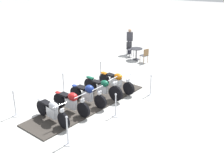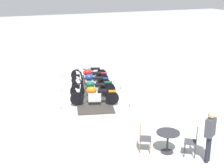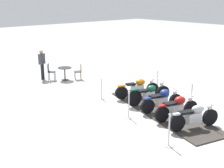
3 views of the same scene
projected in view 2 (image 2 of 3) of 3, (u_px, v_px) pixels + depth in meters
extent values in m
plane|color=silver|center=(92.00, 92.00, 17.17)|extent=(80.00, 80.00, 0.00)
cube|color=#38332D|center=(92.00, 91.00, 17.16)|extent=(6.40, 3.19, 0.05)
cylinder|color=black|center=(76.00, 75.00, 18.90)|extent=(0.32, 0.64, 0.63)
cylinder|color=black|center=(101.00, 75.00, 18.98)|extent=(0.32, 0.64, 0.63)
cube|color=silver|center=(89.00, 74.00, 18.92)|extent=(0.37, 0.58, 0.42)
ellipsoid|color=#B7BAC1|center=(86.00, 68.00, 18.81)|extent=(0.45, 0.58, 0.30)
cube|color=black|center=(95.00, 69.00, 18.85)|extent=(0.42, 0.58, 0.08)
cube|color=#B7BAC1|center=(101.00, 69.00, 18.87)|extent=(0.25, 0.37, 0.06)
cylinder|color=silver|center=(78.00, 70.00, 18.82)|extent=(0.16, 0.30, 0.54)
cylinder|color=silver|center=(79.00, 65.00, 18.73)|extent=(0.62, 0.25, 0.04)
sphere|color=silver|center=(77.00, 68.00, 18.78)|extent=(0.18, 0.18, 0.18)
cylinder|color=black|center=(77.00, 80.00, 17.89)|extent=(0.25, 0.64, 0.64)
cylinder|color=black|center=(103.00, 79.00, 18.11)|extent=(0.25, 0.64, 0.64)
cube|color=silver|center=(90.00, 78.00, 17.98)|extent=(0.31, 0.56, 0.42)
ellipsoid|color=#AD1919|center=(88.00, 72.00, 17.85)|extent=(0.44, 0.55, 0.34)
cube|color=black|center=(96.00, 73.00, 17.94)|extent=(0.41, 0.54, 0.08)
cube|color=#AD1919|center=(103.00, 73.00, 18.00)|extent=(0.21, 0.37, 0.06)
cylinder|color=silver|center=(78.00, 75.00, 17.82)|extent=(0.13, 0.28, 0.55)
cylinder|color=silver|center=(80.00, 70.00, 17.73)|extent=(0.66, 0.19, 0.04)
sphere|color=silver|center=(78.00, 73.00, 17.77)|extent=(0.18, 0.18, 0.18)
cylinder|color=black|center=(78.00, 86.00, 16.94)|extent=(0.25, 0.63, 0.62)
cylinder|color=black|center=(105.00, 85.00, 17.18)|extent=(0.25, 0.63, 0.62)
cube|color=silver|center=(91.00, 84.00, 17.04)|extent=(0.31, 0.50, 0.42)
ellipsoid|color=navy|center=(89.00, 77.00, 16.91)|extent=(0.43, 0.50, 0.35)
cube|color=black|center=(98.00, 78.00, 17.00)|extent=(0.41, 0.55, 0.08)
cube|color=navy|center=(105.00, 78.00, 17.08)|extent=(0.21, 0.37, 0.06)
cylinder|color=silver|center=(79.00, 81.00, 16.87)|extent=(0.13, 0.29, 0.53)
cylinder|color=silver|center=(80.00, 75.00, 16.79)|extent=(0.69, 0.19, 0.04)
sphere|color=silver|center=(78.00, 79.00, 16.83)|extent=(0.18, 0.18, 0.18)
cylinder|color=black|center=(77.00, 91.00, 15.99)|extent=(0.27, 0.72, 0.72)
cylinder|color=black|center=(108.00, 90.00, 16.23)|extent=(0.27, 0.72, 0.72)
cube|color=silver|center=(93.00, 90.00, 16.10)|extent=(0.31, 0.54, 0.36)
ellipsoid|color=#0F5138|center=(90.00, 84.00, 15.99)|extent=(0.39, 0.48, 0.30)
cube|color=black|center=(100.00, 85.00, 16.08)|extent=(0.37, 0.54, 0.08)
cube|color=#0F5138|center=(108.00, 82.00, 16.11)|extent=(0.22, 0.41, 0.06)
cylinder|color=silver|center=(79.00, 85.00, 15.91)|extent=(0.14, 0.34, 0.61)
cylinder|color=silver|center=(81.00, 78.00, 15.81)|extent=(0.66, 0.19, 0.04)
sphere|color=silver|center=(79.00, 82.00, 15.86)|extent=(0.18, 0.18, 0.18)
cylinder|color=black|center=(77.00, 99.00, 15.14)|extent=(0.34, 0.63, 0.62)
cylinder|color=black|center=(112.00, 98.00, 15.23)|extent=(0.34, 0.63, 0.62)
cube|color=silver|center=(95.00, 97.00, 15.16)|extent=(0.43, 0.64, 0.43)
ellipsoid|color=#D16B0F|center=(91.00, 90.00, 15.05)|extent=(0.45, 0.55, 0.31)
cube|color=black|center=(102.00, 91.00, 15.09)|extent=(0.40, 0.50, 0.08)
cube|color=#D16B0F|center=(112.00, 91.00, 15.13)|extent=(0.27, 0.38, 0.06)
cylinder|color=silver|center=(79.00, 93.00, 15.06)|extent=(0.17, 0.32, 0.52)
cylinder|color=silver|center=(80.00, 87.00, 14.97)|extent=(0.63, 0.25, 0.04)
sphere|color=silver|center=(78.00, 91.00, 15.03)|extent=(0.18, 0.18, 0.18)
cylinder|color=silver|center=(62.00, 78.00, 19.45)|extent=(0.32, 0.32, 0.03)
cylinder|color=silver|center=(61.00, 70.00, 19.29)|extent=(0.05, 0.05, 1.02)
sphere|color=silver|center=(61.00, 61.00, 19.12)|extent=(0.09, 0.09, 0.09)
cylinder|color=silver|center=(60.00, 112.00, 14.49)|extent=(0.30, 0.30, 0.03)
cylinder|color=silver|center=(60.00, 102.00, 14.34)|extent=(0.05, 0.05, 0.92)
sphere|color=silver|center=(59.00, 92.00, 14.19)|extent=(0.09, 0.09, 0.09)
cylinder|color=silver|center=(115.00, 76.00, 19.85)|extent=(0.33, 0.33, 0.03)
cylinder|color=silver|center=(115.00, 68.00, 19.69)|extent=(0.05, 0.05, 1.03)
sphere|color=silver|center=(115.00, 59.00, 19.52)|extent=(0.09, 0.09, 0.09)
cylinder|color=silver|center=(121.00, 90.00, 17.37)|extent=(0.31, 0.31, 0.03)
cylinder|color=silver|center=(122.00, 81.00, 17.21)|extent=(0.05, 0.05, 1.02)
sphere|color=silver|center=(122.00, 71.00, 17.04)|extent=(0.09, 0.09, 0.09)
cylinder|color=silver|center=(61.00, 93.00, 16.97)|extent=(0.34, 0.34, 0.03)
cylinder|color=silver|center=(61.00, 84.00, 16.82)|extent=(0.05, 0.05, 0.91)
sphere|color=silver|center=(60.00, 75.00, 16.68)|extent=(0.09, 0.09, 0.09)
cylinder|color=silver|center=(131.00, 109.00, 14.89)|extent=(0.33, 0.33, 0.03)
cylinder|color=silver|center=(131.00, 99.00, 14.75)|extent=(0.05, 0.05, 0.90)
sphere|color=silver|center=(131.00, 89.00, 14.60)|extent=(0.09, 0.09, 0.09)
cylinder|color=#2D2D33|center=(167.00, 152.00, 11.16)|extent=(0.44, 0.44, 0.02)
cylinder|color=#2D2D33|center=(168.00, 142.00, 11.05)|extent=(0.07, 0.07, 0.70)
cylinder|color=#2D2D33|center=(168.00, 133.00, 10.94)|extent=(0.79, 0.79, 0.03)
cylinder|color=olive|center=(150.00, 143.00, 11.32)|extent=(0.03, 0.03, 0.45)
cylinder|color=olive|center=(150.00, 148.00, 10.99)|extent=(0.03, 0.03, 0.45)
cylinder|color=olive|center=(140.00, 142.00, 11.35)|extent=(0.03, 0.03, 0.45)
cylinder|color=olive|center=(140.00, 147.00, 11.03)|extent=(0.03, 0.03, 0.45)
cube|color=#3F3F47|center=(145.00, 139.00, 11.10)|extent=(0.54, 0.54, 0.04)
cube|color=olive|center=(140.00, 132.00, 11.05)|extent=(0.36, 0.22, 0.43)
cylinder|color=#2D2D33|center=(184.00, 151.00, 10.78)|extent=(0.03, 0.03, 0.48)
cylinder|color=#2D2D33|center=(185.00, 146.00, 11.09)|extent=(0.03, 0.03, 0.48)
cylinder|color=#2D2D33|center=(195.00, 152.00, 10.69)|extent=(0.03, 0.03, 0.48)
cylinder|color=#2D2D33|center=(195.00, 147.00, 11.00)|extent=(0.03, 0.03, 0.48)
cube|color=#3F3F47|center=(190.00, 142.00, 10.81)|extent=(0.56, 0.56, 0.04)
cube|color=#2D2D33|center=(197.00, 136.00, 10.69)|extent=(0.33, 0.27, 0.46)
cylinder|color=#23232D|center=(207.00, 150.00, 10.39)|extent=(0.12, 0.12, 0.92)
cylinder|color=#23232D|center=(209.00, 148.00, 10.49)|extent=(0.12, 0.12, 0.92)
cube|color=#3F3F47|center=(210.00, 127.00, 10.21)|extent=(0.39, 0.46, 0.60)
sphere|color=tan|center=(212.00, 115.00, 10.09)|extent=(0.22, 0.22, 0.22)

